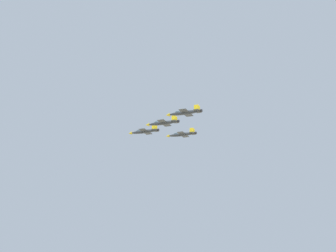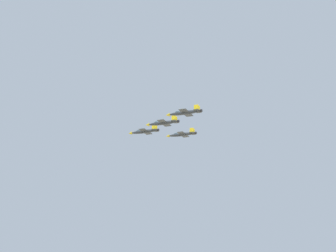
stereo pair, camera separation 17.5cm
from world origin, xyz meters
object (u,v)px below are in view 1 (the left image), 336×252
object	(u,v)px
jet_lead	(144,131)
jet_left_wingman	(163,123)
jet_right_wingman	(182,134)
jet_left_outer	(185,113)

from	to	relation	value
jet_lead	jet_left_wingman	bearing A→B (deg)	140.21
jet_left_wingman	jet_right_wingman	world-z (taller)	jet_right_wingman
jet_lead	jet_right_wingman	distance (m)	21.15
jet_lead	jet_left_outer	distance (m)	42.36
jet_left_wingman	jet_lead	bearing A→B (deg)	-40.52
jet_right_wingman	jet_left_outer	distance (m)	44.23
jet_right_wingman	jet_lead	bearing A→B (deg)	40.47
jet_left_wingman	jet_right_wingman	bearing A→B (deg)	-90.16
jet_lead	jet_left_wingman	distance (m)	21.19
jet_left_wingman	jet_left_outer	bearing A→B (deg)	139.48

